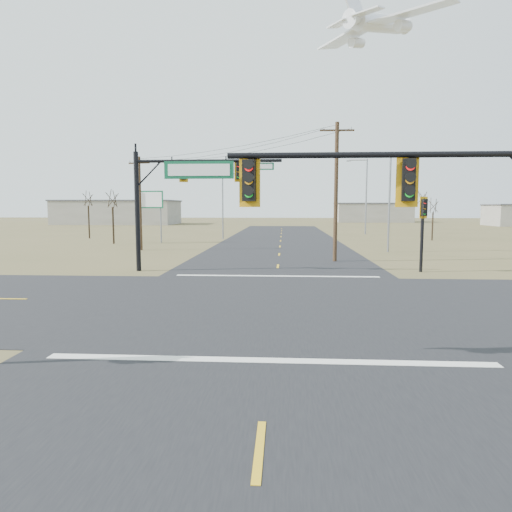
# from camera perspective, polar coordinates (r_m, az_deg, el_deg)

# --- Properties ---
(ground) EXTENTS (320.00, 320.00, 0.00)m
(ground) POSITION_cam_1_polar(r_m,az_deg,el_deg) (19.69, 2.30, -5.86)
(ground) COLOR brown
(ground) RESTS_ON ground
(road_ew) EXTENTS (160.00, 14.00, 0.02)m
(road_ew) POSITION_cam_1_polar(r_m,az_deg,el_deg) (19.69, 2.30, -5.84)
(road_ew) COLOR black
(road_ew) RESTS_ON ground
(road_ns) EXTENTS (14.00, 160.00, 0.02)m
(road_ns) POSITION_cam_1_polar(r_m,az_deg,el_deg) (19.69, 2.30, -5.83)
(road_ns) COLOR black
(road_ns) RESTS_ON ground
(stop_bar_near) EXTENTS (12.00, 0.40, 0.01)m
(stop_bar_near) POSITION_cam_1_polar(r_m,az_deg,el_deg) (12.45, 1.56, -12.90)
(stop_bar_near) COLOR silver
(stop_bar_near) RESTS_ON road_ns
(stop_bar_far) EXTENTS (12.00, 0.40, 0.01)m
(stop_bar_far) POSITION_cam_1_polar(r_m,az_deg,el_deg) (27.07, 2.64, -2.51)
(stop_bar_far) COLOR silver
(stop_bar_far) RESTS_ON road_ns
(mast_arm_near) EXTENTS (10.32, 0.49, 5.99)m
(mast_arm_near) POSITION_cam_1_polar(r_m,az_deg,el_deg) (12.14, 17.89, 7.20)
(mast_arm_near) COLOR black
(mast_arm_near) RESTS_ON ground
(mast_arm_far) EXTENTS (9.33, 0.55, 7.56)m
(mast_arm_far) POSITION_cam_1_polar(r_m,az_deg,el_deg) (29.40, -9.33, 8.66)
(mast_arm_far) COLOR black
(mast_arm_far) RESTS_ON ground
(pedestal_signal_ne) EXTENTS (0.67, 0.59, 4.77)m
(pedestal_signal_ne) POSITION_cam_1_polar(r_m,az_deg,el_deg) (30.42, 20.19, 4.50)
(pedestal_signal_ne) COLOR black
(pedestal_signal_ne) RESTS_ON ground
(utility_pole_near) EXTENTS (2.52, 0.30, 10.32)m
(utility_pole_near) POSITION_cam_1_polar(r_m,az_deg,el_deg) (34.82, 9.97, 8.07)
(utility_pole_near) COLOR #44311D
(utility_pole_near) RESTS_ON ground
(utility_pole_far) EXTENTS (2.13, 0.56, 8.82)m
(utility_pole_far) POSITION_cam_1_polar(r_m,az_deg,el_deg) (44.89, -14.29, 6.59)
(utility_pole_far) COLOR #44311D
(utility_pole_far) RESTS_ON ground
(highway_sign) EXTENTS (3.15, 0.60, 5.96)m
(highway_sign) POSITION_cam_1_polar(r_m,az_deg,el_deg) (53.83, -13.07, 6.10)
(highway_sign) COLOR gray
(highway_sign) RESTS_ON ground
(streetlight_a) EXTENTS (2.48, 0.27, 8.91)m
(streetlight_a) POSITION_cam_1_polar(r_m,az_deg,el_deg) (43.33, 16.09, 7.09)
(streetlight_a) COLOR gray
(streetlight_a) RESTS_ON ground
(streetlight_b) EXTENTS (3.17, 0.51, 11.32)m
(streetlight_b) POSITION_cam_1_polar(r_m,az_deg,el_deg) (71.29, 13.43, 7.78)
(streetlight_b) COLOR gray
(streetlight_b) RESTS_ON ground
(streetlight_c) EXTENTS (2.39, 0.37, 8.54)m
(streetlight_c) POSITION_cam_1_polar(r_m,az_deg,el_deg) (59.08, -4.01, 6.78)
(streetlight_c) COLOR gray
(streetlight_c) RESTS_ON ground
(bare_tree_a) EXTENTS (2.76, 2.76, 6.44)m
(bare_tree_a) POSITION_cam_1_polar(r_m,az_deg,el_deg) (53.52, -17.52, 6.91)
(bare_tree_a) COLOR black
(bare_tree_a) RESTS_ON ground
(bare_tree_b) EXTENTS (3.15, 3.15, 6.57)m
(bare_tree_b) POSITION_cam_1_polar(r_m,az_deg,el_deg) (63.81, -20.26, 6.79)
(bare_tree_b) COLOR black
(bare_tree_b) RESTS_ON ground
(bare_tree_c) EXTENTS (2.98, 2.98, 5.55)m
(bare_tree_c) POSITION_cam_1_polar(r_m,az_deg,el_deg) (60.45, 21.29, 5.95)
(bare_tree_c) COLOR black
(bare_tree_c) RESTS_ON ground
(bare_tree_d) EXTENTS (3.09, 3.09, 6.68)m
(bare_tree_d) POSITION_cam_1_polar(r_m,az_deg,el_deg) (66.20, 20.07, 6.87)
(bare_tree_d) COLOR black
(bare_tree_d) RESTS_ON ground
(warehouse_left) EXTENTS (28.00, 14.00, 5.50)m
(warehouse_left) POSITION_cam_1_polar(r_m,az_deg,el_deg) (116.49, -16.86, 5.20)
(warehouse_left) COLOR #A19C8F
(warehouse_left) RESTS_ON ground
(warehouse_mid) EXTENTS (20.00, 12.00, 5.00)m
(warehouse_mid) POSITION_cam_1_polar(r_m,az_deg,el_deg) (131.59, 14.33, 5.23)
(warehouse_mid) COLOR #A19C8F
(warehouse_mid) RESTS_ON ground
(jet_airliner) EXTENTS (27.28, 27.18, 12.22)m
(jet_airliner) POSITION_cam_1_polar(r_m,az_deg,el_deg) (95.99, 15.17, 26.28)
(jet_airliner) COLOR white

